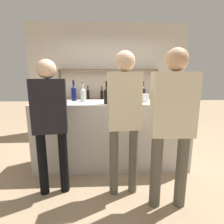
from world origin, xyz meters
TOP-DOWN VIEW (x-y plane):
  - ground_plane at (0.00, 0.00)m, footprint 16.00×16.00m
  - bar_counter at (0.00, 0.00)m, footprint 2.45×0.62m
  - back_wall at (0.00, 1.91)m, footprint 4.05×0.12m
  - back_shelf at (-0.00, 1.73)m, footprint 2.49×0.18m
  - counter_bottle_0 at (-0.46, 0.06)m, footprint 0.09×0.09m
  - counter_bottle_1 at (-0.63, 0.18)m, footprint 0.08×0.08m
  - counter_bottle_2 at (-0.09, -0.20)m, footprint 0.09×0.09m
  - counter_bottle_3 at (0.54, 0.20)m, footprint 0.08×0.08m
  - ice_bucket at (0.12, 0.07)m, footprint 0.20×0.20m
  - cork_jar at (0.53, -0.01)m, footprint 0.14×0.14m
  - customer_center at (0.11, -0.72)m, footprint 0.40×0.23m
  - server_behind_counter at (0.28, 0.70)m, footprint 0.45×0.21m
  - customer_left at (-0.79, -0.67)m, footprint 0.42×0.23m
  - customer_right at (0.60, -0.98)m, footprint 0.47×0.23m

SIDE VIEW (x-z plane):
  - ground_plane at x=0.00m, z-range 0.00..0.00m
  - bar_counter at x=0.00m, z-range 0.00..1.10m
  - server_behind_counter at x=0.28m, z-range 0.13..1.72m
  - customer_left at x=-0.79m, z-range 0.16..1.86m
  - customer_right at x=0.60m, z-range 0.16..1.94m
  - customer_center at x=0.11m, z-range 0.19..1.97m
  - back_shelf at x=0.00m, z-range 0.29..1.96m
  - cork_jar at x=0.53m, z-range 1.10..1.22m
  - ice_bucket at x=0.12m, z-range 1.10..1.33m
  - counter_bottle_0 at x=-0.46m, z-range 1.06..1.37m
  - counter_bottle_3 at x=0.54m, z-range 1.06..1.39m
  - counter_bottle_2 at x=-0.09m, z-range 1.06..1.40m
  - counter_bottle_1 at x=-0.63m, z-range 1.06..1.40m
  - back_wall at x=0.00m, z-range 0.00..2.80m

